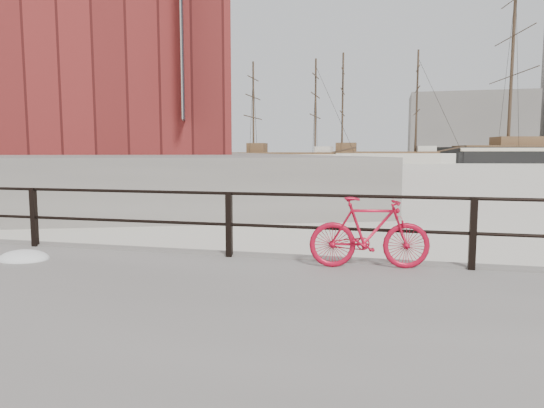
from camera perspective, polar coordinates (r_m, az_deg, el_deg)
The scene contains 13 objects.
ground at distance 7.48m, azimuth 22.11°, elevation -9.49°, with size 400.00×400.00×0.00m, color white.
far_quay at distance 88.17m, azimuth -12.53°, elevation 5.35°, with size 24.00×150.00×1.80m, color gray.
guardrail at distance 7.16m, azimuth 22.56°, elevation -3.23°, with size 28.00×0.10×1.00m, color black, non-canonical shape.
bicycle at distance 6.84m, azimuth 11.39°, elevation -3.33°, with size 1.65×0.25×0.99m, color red.
schooner_mid at distance 85.15m, azimuth 12.33°, elevation 4.72°, with size 26.99×11.42×19.59m, color beige, non-canonical shape.
schooner_left at distance 79.41m, azimuth 1.39°, elevation 4.76°, with size 22.64×10.29×17.37m, color beige, non-canonical shape.
workboat_near at distance 46.58m, azimuth -16.40°, elevation 3.52°, with size 10.60×3.53×7.00m, color black, non-canonical shape.
workboat_far at distance 58.06m, azimuth -17.11°, elevation 3.97°, with size 10.89×3.76×7.00m, color black, non-canonical shape.
apartment_mustard at distance 56.64m, azimuth -17.47°, elevation 17.04°, with size 22.00×15.00×22.20m, color gold.
apartment_cream at distance 79.08m, azimuth -14.76°, elevation 13.57°, with size 20.00×15.00×21.20m, color beige.
apartment_grey at distance 100.94m, azimuth -13.35°, elevation 12.52°, with size 22.00×15.00×23.20m, color #9A9A95.
apartment_brick at distance 123.66m, azimuth -12.40°, elevation 10.88°, with size 24.00×15.00×21.20m, color brown.
industrial_west at distance 148.81m, azimuth 22.09°, elevation 8.44°, with size 32.00×18.00×18.00m, color gray.
Camera 1 is at (-1.12, -7.13, 1.96)m, focal length 32.00 mm.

